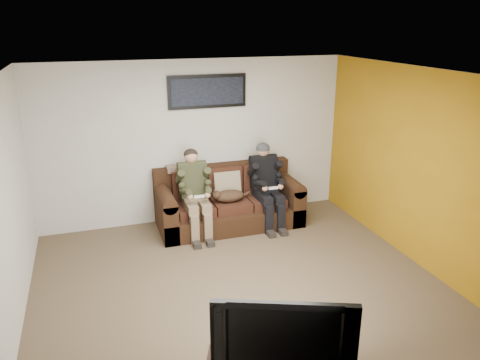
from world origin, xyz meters
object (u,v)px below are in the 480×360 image
object	(u,v)px
sofa	(228,203)
person_right	(266,180)
person_left	(194,188)
television	(283,330)
cat	(228,196)
framed_poster	(207,91)

from	to	relation	value
sofa	person_right	xyz separation A→B (m)	(0.58, -0.19, 0.39)
person_left	television	bearing A→B (deg)	-91.25
person_right	cat	xyz separation A→B (m)	(-0.63, -0.01, -0.19)
sofa	person_right	world-z (taller)	person_right
person_right	television	xyz separation A→B (m)	(-1.25, -3.59, 0.00)
person_right	framed_poster	distance (m)	1.67
sofa	framed_poster	world-z (taller)	framed_poster
cat	person_right	bearing A→B (deg)	0.85
sofa	person_left	world-z (taller)	person_left
person_right	cat	bearing A→B (deg)	-179.15
sofa	person_left	xyz separation A→B (m)	(-0.58, -0.19, 0.39)
television	person_right	bearing A→B (deg)	92.73
cat	framed_poster	distance (m)	1.66
framed_poster	cat	bearing A→B (deg)	-75.45
person_left	television	distance (m)	3.59
person_left	cat	world-z (taller)	person_left
sofa	person_right	distance (m)	0.73
person_left	person_right	distance (m)	1.17
sofa	person_left	bearing A→B (deg)	-161.98
person_left	cat	size ratio (longest dim) A/B	1.99
cat	framed_poster	size ratio (longest dim) A/B	0.53
person_left	person_right	bearing A→B (deg)	0.02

